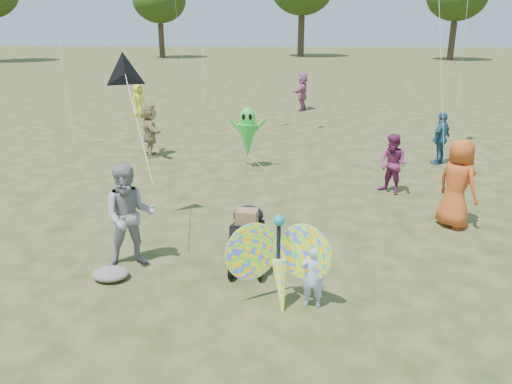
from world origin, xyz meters
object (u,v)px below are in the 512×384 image
Objects in this scene: adult_man at (130,216)px; crowd_j at (302,91)px; crowd_g at (138,101)px; crowd_d at (150,130)px; crowd_c at (441,138)px; alien_kite at (247,135)px; butterfly_kite at (279,263)px; jogging_stroller at (247,235)px; crowd_e at (393,164)px; child_girl at (313,277)px; crowd_a at (457,184)px.

adult_man is 1.02× the size of crowd_j.
crowd_d is at bearing -131.00° from crowd_g.
crowd_c is 8.68m from crowd_d.
crowd_g is 9.38m from alien_kite.
crowd_c is 9.23m from butterfly_kite.
crowd_d is (-8.67, 0.39, 0.05)m from crowd_c.
alien_kite is (-5.57, -0.77, 0.21)m from crowd_c.
adult_man is at bearing 170.35° from crowd_d.
butterfly_kite is (-4.58, -8.02, -0.08)m from crowd_c.
jogging_stroller is at bearing 115.87° from butterfly_kite.
crowd_d is 7.45m from crowd_e.
crowd_g is at bearing 88.03° from adult_man.
child_girl is 9.59m from crowd_d.
jogging_stroller is (-5.12, -6.90, -0.15)m from crowd_c.
child_girl is 4.43m from crowd_a.
crowd_d is 1.12× the size of crowd_e.
adult_man is at bearing 155.66° from butterfly_kite.
butterfly_kite is 1.00× the size of alien_kite.
adult_man is 6.30m from alien_kite.
child_girl is at bearing -38.23° from adult_man.
adult_man is 1.17× the size of crowd_c.
crowd_d reaches higher than child_girl.
jogging_stroller is at bearing 6.19° from crowd_c.
child_girl is at bearing -41.58° from jogging_stroller.
crowd_e is at bearing 26.84° from crowd_j.
crowd_g is (-9.83, 11.74, -0.19)m from crowd_a.
adult_man is at bearing -3.08° from crowd_c.
crowd_e reaches higher than jogging_stroller.
crowd_d is 0.94× the size of alien_kite.
alien_kite is at bearing 100.14° from jogging_stroller.
crowd_d is at bearing 159.41° from alien_kite.
crowd_c is 0.88× the size of alien_kite.
crowd_j reaches higher than child_girl.
crowd_a is at bearing -146.24° from crowd_d.
crowd_a reaches higher than crowd_d.
crowd_e is 13.24m from crowd_g.
crowd_e is 0.84× the size of butterfly_kite.
crowd_j is 16.16m from jogging_stroller.
child_girl is 0.55× the size of alien_kite.
crowd_c is 5.63m from alien_kite.
child_girl is 9.01m from crowd_c.
alien_kite is at bearing 7.86° from crowd_j.
crowd_a reaches higher than jogging_stroller.
crowd_c is 0.87× the size of crowd_j.
crowd_e is 12.13m from crowd_j.
child_girl is 0.53m from butterfly_kite.
crowd_d is 1.14× the size of crowd_g.
crowd_j is 1.01× the size of butterfly_kite.
adult_man reaches higher than crowd_j.
crowd_c is 3.40m from crowd_e.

